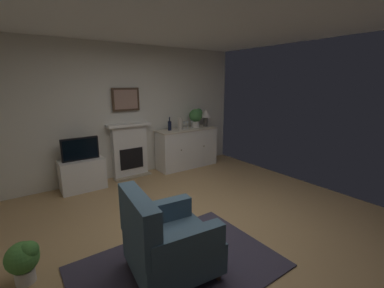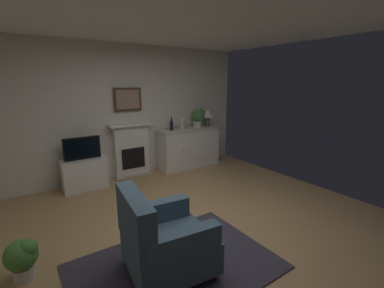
{
  "view_description": "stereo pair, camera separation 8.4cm",
  "coord_description": "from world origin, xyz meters",
  "px_view_note": "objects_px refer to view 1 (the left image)",
  "views": [
    {
      "loc": [
        -1.91,
        -2.39,
        1.9
      ],
      "look_at": [
        0.27,
        0.67,
        1.0
      ],
      "focal_mm": 24.22,
      "sensor_mm": 36.0,
      "label": 1
    },
    {
      "loc": [
        -1.84,
        -2.44,
        1.9
      ],
      "look_at": [
        0.27,
        0.67,
        1.0
      ],
      "focal_mm": 24.22,
      "sensor_mm": 36.0,
      "label": 2
    }
  ],
  "objects_px": {
    "tv_cabinet": "(83,174)",
    "vase_decorative": "(180,124)",
    "fireplace_unit": "(130,150)",
    "table_lamp": "(206,115)",
    "wine_bottle": "(170,125)",
    "armchair": "(166,241)",
    "wine_glass_left": "(184,124)",
    "wine_glass_center": "(187,123)",
    "potted_plant_fern": "(24,259)",
    "wine_glass_right": "(192,123)",
    "sideboard_cabinet": "(187,148)",
    "potted_plant_small": "(196,116)",
    "framed_picture": "(126,99)",
    "tv_set": "(80,149)"
  },
  "relations": [
    {
      "from": "tv_cabinet",
      "to": "vase_decorative",
      "type": "bearing_deg",
      "value": -1.8
    },
    {
      "from": "fireplace_unit",
      "to": "table_lamp",
      "type": "xyz_separation_m",
      "value": [
        1.83,
        -0.18,
        0.62
      ]
    },
    {
      "from": "wine_bottle",
      "to": "armchair",
      "type": "distance_m",
      "value": 3.33
    },
    {
      "from": "wine_glass_left",
      "to": "tv_cabinet",
      "type": "relative_size",
      "value": 0.22
    },
    {
      "from": "wine_glass_center",
      "to": "vase_decorative",
      "type": "relative_size",
      "value": 0.59
    },
    {
      "from": "fireplace_unit",
      "to": "table_lamp",
      "type": "distance_m",
      "value": 1.94
    },
    {
      "from": "tv_cabinet",
      "to": "potted_plant_fern",
      "type": "height_order",
      "value": "tv_cabinet"
    },
    {
      "from": "fireplace_unit",
      "to": "wine_glass_right",
      "type": "height_order",
      "value": "fireplace_unit"
    },
    {
      "from": "sideboard_cabinet",
      "to": "vase_decorative",
      "type": "distance_m",
      "value": 0.62
    },
    {
      "from": "tv_cabinet",
      "to": "potted_plant_small",
      "type": "relative_size",
      "value": 1.74
    },
    {
      "from": "framed_picture",
      "to": "tv_cabinet",
      "type": "bearing_deg",
      "value": -167.99
    },
    {
      "from": "wine_glass_left",
      "to": "tv_set",
      "type": "height_order",
      "value": "wine_glass_left"
    },
    {
      "from": "wine_glass_right",
      "to": "wine_bottle",
      "type": "bearing_deg",
      "value": 177.97
    },
    {
      "from": "wine_glass_center",
      "to": "tv_set",
      "type": "height_order",
      "value": "wine_glass_center"
    },
    {
      "from": "wine_glass_left",
      "to": "wine_glass_right",
      "type": "xyz_separation_m",
      "value": [
        0.22,
        0.03,
        0.0
      ]
    },
    {
      "from": "fireplace_unit",
      "to": "wine_bottle",
      "type": "bearing_deg",
      "value": -8.39
    },
    {
      "from": "tv_cabinet",
      "to": "armchair",
      "type": "bearing_deg",
      "value": -86.94
    },
    {
      "from": "wine_glass_left",
      "to": "wine_glass_center",
      "type": "xyz_separation_m",
      "value": [
        0.11,
        0.04,
        0.0
      ]
    },
    {
      "from": "fireplace_unit",
      "to": "sideboard_cabinet",
      "type": "xyz_separation_m",
      "value": [
        1.3,
        -0.18,
        -0.1
      ]
    },
    {
      "from": "table_lamp",
      "to": "potted_plant_fern",
      "type": "height_order",
      "value": "table_lamp"
    },
    {
      "from": "wine_bottle",
      "to": "table_lamp",
      "type": "bearing_deg",
      "value": -2.87
    },
    {
      "from": "tv_cabinet",
      "to": "tv_set",
      "type": "distance_m",
      "value": 0.48
    },
    {
      "from": "wine_bottle",
      "to": "tv_set",
      "type": "xyz_separation_m",
      "value": [
        -1.85,
        -0.06,
        -0.23
      ]
    },
    {
      "from": "framed_picture",
      "to": "wine_glass_left",
      "type": "bearing_deg",
      "value": -10.39
    },
    {
      "from": "wine_glass_left",
      "to": "tv_set",
      "type": "relative_size",
      "value": 0.27
    },
    {
      "from": "armchair",
      "to": "sideboard_cabinet",
      "type": "bearing_deg",
      "value": 52.25
    },
    {
      "from": "table_lamp",
      "to": "framed_picture",
      "type": "bearing_deg",
      "value": 173.06
    },
    {
      "from": "sideboard_cabinet",
      "to": "table_lamp",
      "type": "distance_m",
      "value": 0.89
    },
    {
      "from": "framed_picture",
      "to": "wine_glass_right",
      "type": "relative_size",
      "value": 3.33
    },
    {
      "from": "fireplace_unit",
      "to": "potted_plant_small",
      "type": "height_order",
      "value": "potted_plant_small"
    },
    {
      "from": "vase_decorative",
      "to": "armchair",
      "type": "xyz_separation_m",
      "value": [
        -1.92,
        -2.69,
        -0.64
      ]
    },
    {
      "from": "tv_cabinet",
      "to": "potted_plant_fern",
      "type": "xyz_separation_m",
      "value": [
        -1.01,
        -2.05,
        -0.02
      ]
    },
    {
      "from": "wine_glass_left",
      "to": "tv_set",
      "type": "bearing_deg",
      "value": -179.85
    },
    {
      "from": "tv_set",
      "to": "sideboard_cabinet",
      "type": "bearing_deg",
      "value": 0.21
    },
    {
      "from": "framed_picture",
      "to": "wine_bottle",
      "type": "relative_size",
      "value": 1.9
    },
    {
      "from": "wine_glass_center",
      "to": "fireplace_unit",
      "type": "bearing_deg",
      "value": 173.95
    },
    {
      "from": "wine_glass_center",
      "to": "wine_glass_right",
      "type": "relative_size",
      "value": 1.0
    },
    {
      "from": "tv_cabinet",
      "to": "potted_plant_fern",
      "type": "bearing_deg",
      "value": -116.29
    },
    {
      "from": "framed_picture",
      "to": "vase_decorative",
      "type": "distance_m",
      "value": 1.25
    },
    {
      "from": "wine_bottle",
      "to": "vase_decorative",
      "type": "height_order",
      "value": "wine_bottle"
    },
    {
      "from": "wine_glass_left",
      "to": "vase_decorative",
      "type": "relative_size",
      "value": 0.59
    },
    {
      "from": "tv_set",
      "to": "potted_plant_fern",
      "type": "bearing_deg",
      "value": -116.55
    },
    {
      "from": "wine_bottle",
      "to": "potted_plant_fern",
      "type": "relative_size",
      "value": 0.67
    },
    {
      "from": "wine_glass_left",
      "to": "potted_plant_fern",
      "type": "xyz_separation_m",
      "value": [
        -3.22,
        -2.03,
        -0.75
      ]
    },
    {
      "from": "wine_glass_left",
      "to": "vase_decorative",
      "type": "height_order",
      "value": "vase_decorative"
    },
    {
      "from": "wine_glass_left",
      "to": "vase_decorative",
      "type": "bearing_deg",
      "value": -161.18
    },
    {
      "from": "wine_glass_right",
      "to": "vase_decorative",
      "type": "height_order",
      "value": "vase_decorative"
    },
    {
      "from": "armchair",
      "to": "fireplace_unit",
      "type": "bearing_deg",
      "value": 74.19
    },
    {
      "from": "framed_picture",
      "to": "wine_glass_center",
      "type": "distance_m",
      "value": 1.46
    },
    {
      "from": "fireplace_unit",
      "to": "wine_glass_center",
      "type": "distance_m",
      "value": 1.42
    }
  ]
}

